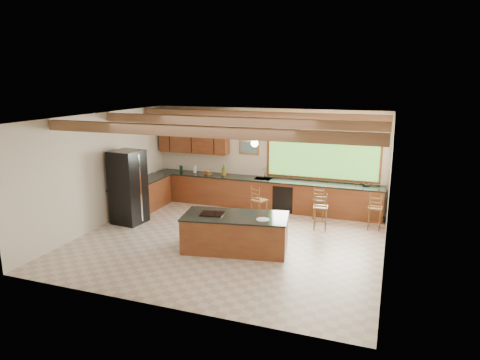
% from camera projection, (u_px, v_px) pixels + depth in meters
% --- Properties ---
extents(ground, '(7.20, 7.20, 0.00)m').
position_uv_depth(ground, '(228.00, 241.00, 10.41)').
color(ground, beige).
rests_on(ground, ground).
extents(room_shell, '(7.27, 6.54, 3.02)m').
position_uv_depth(room_shell, '(231.00, 147.00, 10.55)').
color(room_shell, beige).
rests_on(room_shell, ground).
extents(counter_run, '(7.12, 3.10, 1.27)m').
position_uv_depth(counter_run, '(233.00, 194.00, 12.88)').
color(counter_run, brown).
rests_on(counter_run, ground).
extents(island, '(2.53, 1.51, 0.85)m').
position_uv_depth(island, '(235.00, 232.00, 9.81)').
color(island, brown).
rests_on(island, ground).
extents(refrigerator, '(0.85, 0.83, 2.00)m').
position_uv_depth(refrigerator, '(128.00, 187.00, 11.55)').
color(refrigerator, black).
rests_on(refrigerator, ground).
extents(bar_stool_a, '(0.49, 0.49, 1.03)m').
position_uv_depth(bar_stool_a, '(258.00, 201.00, 11.62)').
color(bar_stool_a, brown).
rests_on(bar_stool_a, ground).
extents(bar_stool_b, '(0.40, 0.40, 1.01)m').
position_uv_depth(bar_stool_b, '(320.00, 208.00, 11.04)').
color(bar_stool_b, brown).
rests_on(bar_stool_b, ground).
extents(bar_stool_c, '(0.35, 0.35, 0.95)m').
position_uv_depth(bar_stool_c, '(319.00, 200.00, 11.89)').
color(bar_stool_c, brown).
rests_on(bar_stool_c, ground).
extents(bar_stool_d, '(0.35, 0.35, 0.96)m').
position_uv_depth(bar_stool_d, '(375.00, 209.00, 11.07)').
color(bar_stool_d, brown).
rests_on(bar_stool_d, ground).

